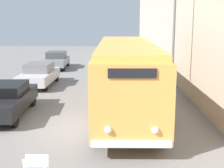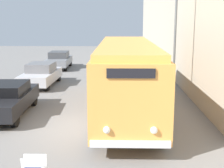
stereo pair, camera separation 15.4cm
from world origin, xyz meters
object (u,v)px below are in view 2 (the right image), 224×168
(streetlamp, at_px, (176,10))
(parked_car_near, at_px, (9,99))
(parked_car_mid, at_px, (41,74))
(parked_car_far, at_px, (59,60))
(vintage_bus, at_px, (126,73))

(streetlamp, bearing_deg, parked_car_near, -163.01)
(parked_car_mid, bearing_deg, parked_car_far, 93.57)
(parked_car_near, height_order, parked_car_mid, parked_car_mid)
(parked_car_mid, bearing_deg, streetlamp, -25.97)
(streetlamp, distance_m, parked_car_far, 14.76)
(vintage_bus, xyz_separation_m, parked_car_far, (-5.69, 13.34, -1.06))
(vintage_bus, height_order, parked_car_far, vintage_bus)
(vintage_bus, distance_m, parked_car_mid, 8.08)
(streetlamp, relative_size, parked_car_mid, 1.62)
(parked_car_near, xyz_separation_m, parked_car_mid, (-0.14, 6.54, -0.01))
(parked_car_mid, xyz_separation_m, parked_car_far, (-0.24, 7.48, 0.03))
(vintage_bus, height_order, parked_car_near, vintage_bus)
(parked_car_near, height_order, parked_car_far, parked_car_far)
(parked_car_far, bearing_deg, parked_car_near, -89.82)
(vintage_bus, relative_size, parked_car_near, 2.36)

